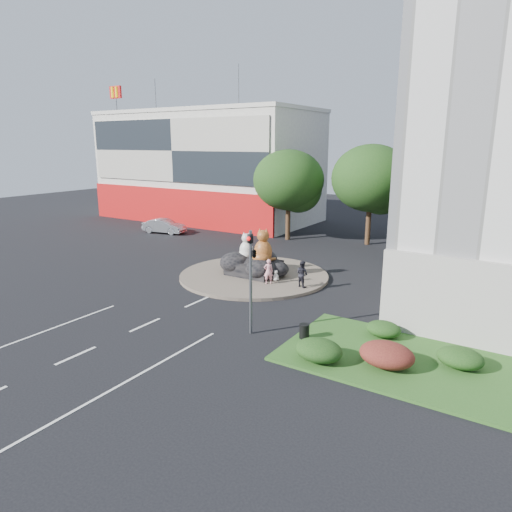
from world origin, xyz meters
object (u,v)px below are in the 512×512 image
(kitten_calico, at_px, (229,267))
(kitten_white, at_px, (276,275))
(pedestrian_pink, at_px, (268,271))
(litter_bin, at_px, (304,331))
(cat_white, at_px, (246,246))
(pedestrian_dark, at_px, (302,274))
(parked_car, at_px, (164,226))
(cat_tabby, at_px, (263,246))

(kitten_calico, xyz_separation_m, kitten_white, (3.43, 0.43, -0.14))
(pedestrian_pink, distance_m, litter_bin, 8.22)
(cat_white, height_order, pedestrian_dark, cat_white)
(kitten_calico, xyz_separation_m, litter_bin, (8.92, -6.38, -0.24))
(parked_car, bearing_deg, kitten_white, -126.43)
(parked_car, height_order, litter_bin, parked_car)
(cat_tabby, relative_size, pedestrian_dark, 1.43)
(parked_car, bearing_deg, kitten_calico, -132.70)
(kitten_calico, distance_m, pedestrian_pink, 3.38)
(kitten_white, height_order, parked_car, parked_car)
(pedestrian_pink, height_order, pedestrian_dark, pedestrian_dark)
(kitten_calico, height_order, litter_bin, kitten_calico)
(cat_tabby, xyz_separation_m, pedestrian_dark, (3.24, -0.66, -1.25))
(cat_white, xyz_separation_m, kitten_calico, (-0.68, -1.16, -1.34))
(kitten_white, xyz_separation_m, pedestrian_pink, (-0.08, -0.78, 0.44))
(cat_white, bearing_deg, pedestrian_dark, -16.00)
(kitten_calico, bearing_deg, cat_tabby, 37.75)
(cat_white, relative_size, litter_bin, 2.79)
(cat_tabby, xyz_separation_m, pedestrian_pink, (1.17, -1.24, -1.27))
(cat_white, distance_m, cat_tabby, 1.55)
(cat_tabby, distance_m, litter_bin, 10.08)
(litter_bin, bearing_deg, pedestrian_dark, 117.90)
(cat_tabby, relative_size, pedestrian_pink, 1.47)
(pedestrian_dark, height_order, parked_car, pedestrian_dark)
(cat_tabby, distance_m, pedestrian_dark, 3.53)
(kitten_white, distance_m, pedestrian_dark, 2.05)
(kitten_white, distance_m, parked_car, 19.88)
(kitten_white, relative_size, pedestrian_dark, 0.43)
(cat_white, xyz_separation_m, litter_bin, (8.24, -7.54, -1.58))
(cat_white, distance_m, pedestrian_dark, 4.94)
(parked_car, bearing_deg, pedestrian_dark, -124.65)
(pedestrian_pink, xyz_separation_m, pedestrian_dark, (2.07, 0.58, 0.02))
(pedestrian_pink, distance_m, pedestrian_dark, 2.15)
(kitten_white, height_order, litter_bin, kitten_white)
(kitten_white, bearing_deg, parked_car, 126.36)
(cat_tabby, bearing_deg, kitten_white, -30.09)
(litter_bin, bearing_deg, kitten_calico, 144.41)
(parked_car, bearing_deg, pedestrian_pink, -128.53)
(cat_tabby, relative_size, kitten_calico, 2.38)
(cat_white, relative_size, pedestrian_dark, 1.14)
(cat_white, distance_m, parked_car, 17.13)
(kitten_calico, relative_size, parked_car, 0.22)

